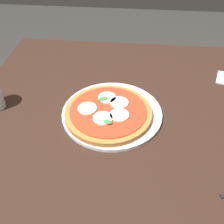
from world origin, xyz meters
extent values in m
plane|color=#2D2B28|center=(0.00, 0.00, 0.00)|extent=(6.00, 6.00, 0.00)
cube|color=black|center=(0.00, 0.00, 0.71)|extent=(1.29, 1.05, 0.04)
cube|color=black|center=(0.57, -0.45, 0.34)|extent=(0.07, 0.07, 0.69)
cylinder|color=silver|center=(0.12, 0.02, 0.73)|extent=(0.35, 0.35, 0.01)
cylinder|color=#B27033|center=(0.13, 0.04, 0.75)|extent=(0.30, 0.30, 0.02)
cylinder|color=#B7381E|center=(0.13, 0.04, 0.76)|extent=(0.27, 0.27, 0.00)
cylinder|color=white|center=(0.20, 0.04, 0.76)|extent=(0.07, 0.07, 0.00)
cylinder|color=white|center=(0.14, 0.09, 0.76)|extent=(0.07, 0.07, 0.00)
cylinder|color=white|center=(0.09, 0.06, 0.76)|extent=(0.07, 0.07, 0.00)
cylinder|color=white|center=(0.09, 0.00, 0.76)|extent=(0.07, 0.07, 0.00)
cylinder|color=white|center=(0.14, -0.02, 0.76)|extent=(0.07, 0.07, 0.00)
ellipsoid|color=#337F38|center=(0.12, 0.11, 0.77)|extent=(0.03, 0.02, 0.00)
ellipsoid|color=#337F38|center=(0.15, -0.01, 0.77)|extent=(0.04, 0.03, 0.00)
camera|label=1|loc=(0.05, 0.72, 1.35)|focal=42.14mm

